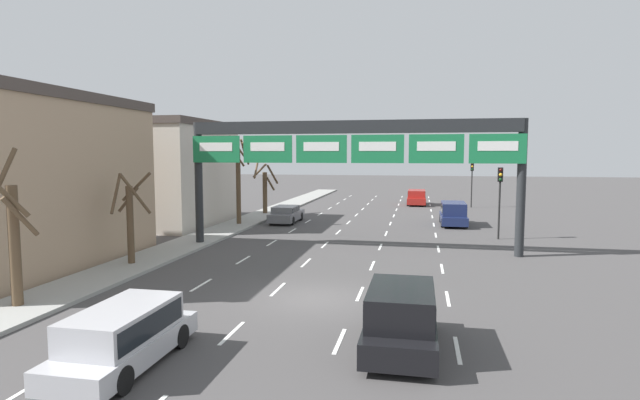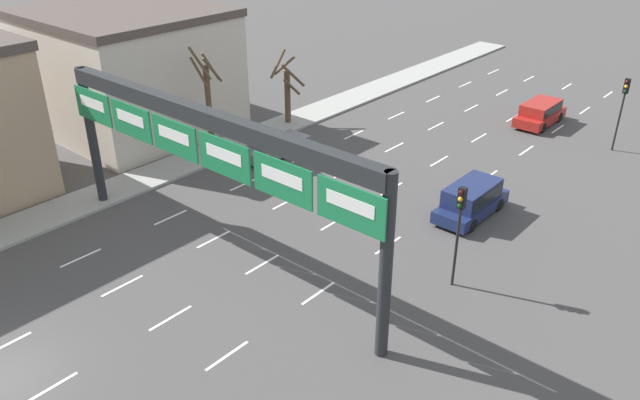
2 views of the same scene
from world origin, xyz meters
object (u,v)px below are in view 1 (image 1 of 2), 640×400
(suv_black, at_px, (401,315))
(suv_silver, at_px, (124,333))
(suv_navy, at_px, (453,212))
(tree_bare_furthest, at_px, (239,180))
(suv_red, at_px, (417,197))
(car_grey, at_px, (286,214))
(traffic_light_near_gantry, at_px, (472,175))
(tree_bare_third, at_px, (130,215))
(tree_bare_closest, at_px, (14,236))
(traffic_light_mid_block, at_px, (500,188))
(sign_gantry, at_px, (350,145))
(tree_bare_second, at_px, (265,187))

(suv_black, distance_m, suv_silver, 7.30)
(suv_navy, bearing_deg, tree_bare_furthest, -167.78)
(suv_red, height_order, car_grey, suv_red)
(suv_red, xyz_separation_m, suv_silver, (-6.98, -42.84, -0.02))
(traffic_light_near_gantry, xyz_separation_m, tree_bare_third, (-18.79, -30.91, -0.82))
(suv_red, xyz_separation_m, suv_navy, (2.86, -14.95, 0.08))
(tree_bare_furthest, bearing_deg, tree_bare_closest, -90.88)
(suv_red, distance_m, car_grey, 18.92)
(traffic_light_mid_block, bearing_deg, sign_gantry, -148.08)
(tree_bare_closest, bearing_deg, sign_gantry, 52.86)
(traffic_light_near_gantry, distance_m, tree_bare_third, 36.18)
(suv_navy, xyz_separation_m, tree_bare_furthest, (-15.89, -3.44, 2.52))
(suv_silver, bearing_deg, tree_bare_second, 101.26)
(tree_bare_closest, bearing_deg, suv_silver, -28.66)
(suv_black, height_order, tree_bare_furthest, tree_bare_furthest)
(suv_red, bearing_deg, car_grey, -121.97)
(tree_bare_closest, bearing_deg, tree_bare_third, 89.76)
(traffic_light_mid_block, xyz_separation_m, tree_bare_closest, (-18.63, -18.46, -0.66))
(tree_bare_third, bearing_deg, traffic_light_mid_block, 31.72)
(suv_silver, bearing_deg, traffic_light_mid_block, 60.80)
(tree_bare_closest, bearing_deg, traffic_light_mid_block, 44.73)
(suv_red, bearing_deg, tree_bare_closest, -108.73)
(sign_gantry, bearing_deg, suv_silver, -101.85)
(suv_silver, height_order, traffic_light_mid_block, traffic_light_mid_block)
(sign_gantry, relative_size, suv_silver, 4.00)
(suv_silver, height_order, tree_bare_second, tree_bare_second)
(suv_navy, relative_size, suv_silver, 1.01)
(traffic_light_near_gantry, bearing_deg, suv_black, -98.20)
(tree_bare_closest, bearing_deg, suv_black, -4.17)
(traffic_light_mid_block, height_order, tree_bare_third, traffic_light_mid_block)
(suv_navy, bearing_deg, tree_bare_closest, -123.59)
(car_grey, distance_m, tree_bare_third, 16.78)
(tree_bare_second, bearing_deg, car_grey, -55.31)
(car_grey, bearing_deg, traffic_light_mid_block, -17.59)
(suv_navy, distance_m, tree_bare_third, 23.84)
(traffic_light_near_gantry, relative_size, tree_bare_closest, 0.84)
(suv_red, relative_size, tree_bare_third, 1.06)
(suv_silver, xyz_separation_m, tree_bare_second, (-6.26, 31.45, 1.62))
(sign_gantry, distance_m, tree_bare_third, 11.99)
(sign_gantry, height_order, tree_bare_second, sign_gantry)
(suv_black, height_order, car_grey, suv_black)
(suv_silver, distance_m, tree_bare_closest, 7.47)
(suv_navy, height_order, traffic_light_mid_block, traffic_light_mid_block)
(sign_gantry, distance_m, tree_bare_furthest, 12.65)
(suv_navy, distance_m, tree_bare_furthest, 16.45)
(suv_black, xyz_separation_m, traffic_light_mid_block, (5.41, 19.42, 2.29))
(traffic_light_near_gantry, relative_size, tree_bare_third, 1.05)
(traffic_light_near_gantry, height_order, traffic_light_mid_block, traffic_light_near_gantry)
(car_grey, relative_size, suv_navy, 0.99)
(suv_black, height_order, traffic_light_near_gantry, traffic_light_near_gantry)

